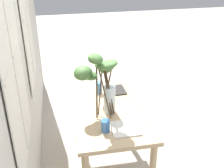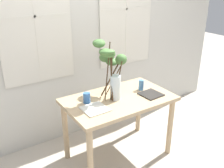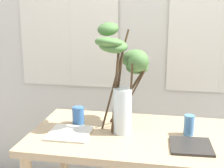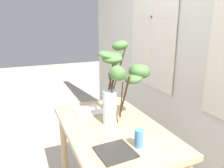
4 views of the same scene
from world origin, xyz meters
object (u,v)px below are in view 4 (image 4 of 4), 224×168
object	(u,v)px
dining_table	(112,139)
plate_square_left	(88,111)
drinking_glass_blue_left	(106,103)
plate_square_right	(115,152)
drinking_glass_blue_right	(139,138)
vase_with_branches	(120,78)

from	to	relation	value
dining_table	plate_square_left	distance (m)	0.38
drinking_glass_blue_left	plate_square_left	world-z (taller)	drinking_glass_blue_left
drinking_glass_blue_left	plate_square_right	bearing A→B (deg)	-17.66
plate_square_left	plate_square_right	bearing A→B (deg)	-3.75
dining_table	drinking_glass_blue_right	xyz separation A→B (m)	(0.35, 0.04, 0.18)
drinking_glass_blue_right	plate_square_left	xyz separation A→B (m)	(-0.70, -0.13, -0.05)
drinking_glass_blue_left	plate_square_left	distance (m)	0.18
dining_table	vase_with_branches	world-z (taller)	vase_with_branches
vase_with_branches	drinking_glass_blue_right	bearing A→B (deg)	-6.71
dining_table	vase_with_branches	size ratio (longest dim) A/B	1.80
dining_table	plate_square_left	xyz separation A→B (m)	(-0.35, -0.08, 0.12)
dining_table	drinking_glass_blue_left	distance (m)	0.40
plate_square_right	dining_table	bearing A→B (deg)	159.63
vase_with_branches	drinking_glass_blue_left	xyz separation A→B (m)	(-0.30, 0.00, -0.32)
drinking_glass_blue_left	drinking_glass_blue_right	world-z (taller)	drinking_glass_blue_right
vase_with_branches	plate_square_right	size ratio (longest dim) A/B	2.98
drinking_glass_blue_left	plate_square_right	xyz separation A→B (m)	(0.70, -0.22, -0.05)
vase_with_branches	plate_square_right	distance (m)	0.59
dining_table	drinking_glass_blue_right	world-z (taller)	drinking_glass_blue_right
drinking_glass_blue_left	dining_table	bearing A→B (deg)	-14.83
vase_with_branches	plate_square_left	xyz separation A→B (m)	(-0.30, -0.17, -0.37)
dining_table	drinking_glass_blue_left	xyz separation A→B (m)	(-0.35, 0.09, 0.17)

